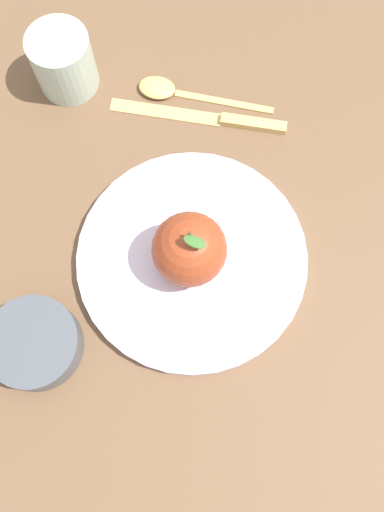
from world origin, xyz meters
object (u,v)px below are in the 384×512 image
object	(u,v)px
apple	(189,249)
cup	(63,60)
dinner_plate	(192,259)
knife	(214,118)
spoon	(172,91)
side_bowl	(34,343)

from	to	relation	value
apple	cup	bearing A→B (deg)	178.25
dinner_plate	apple	distance (m)	0.05
apple	knife	distance (m)	0.20
knife	cup	bearing A→B (deg)	-140.84
knife	spoon	world-z (taller)	spoon
side_bowl	cup	bearing A→B (deg)	144.02
knife	spoon	bearing A→B (deg)	-160.12
side_bowl	spoon	world-z (taller)	side_bowl
side_bowl	cup	world-z (taller)	cup
apple	side_bowl	world-z (taller)	apple
cup	knife	distance (m)	0.20
side_bowl	dinner_plate	bearing A→B (deg)	86.33
dinner_plate	knife	bearing A→B (deg)	137.52
apple	spoon	bearing A→B (deg)	151.64
cup	knife	size ratio (longest dim) A/B	0.46
apple	knife	world-z (taller)	apple
side_bowl	spoon	xyz separation A→B (m)	(-0.19, 0.31, -0.02)
spoon	side_bowl	bearing A→B (deg)	-58.03
spoon	cup	bearing A→B (deg)	-131.50
apple	side_bowl	size ratio (longest dim) A/B	0.94
cup	spoon	distance (m)	0.14
cup	spoon	xyz separation A→B (m)	(0.09, 0.10, -0.04)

